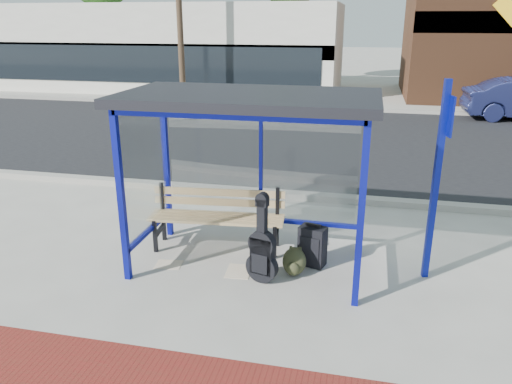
% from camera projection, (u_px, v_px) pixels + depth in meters
% --- Properties ---
extents(ground, '(120.00, 120.00, 0.00)m').
position_uv_depth(ground, '(250.00, 264.00, 7.11)').
color(ground, '#B2ADA0').
rests_on(ground, ground).
extents(curb_near, '(60.00, 0.25, 0.12)m').
position_uv_depth(curb_near, '(284.00, 194.00, 9.76)').
color(curb_near, gray).
rests_on(curb_near, ground).
extents(street_asphalt, '(60.00, 10.00, 0.00)m').
position_uv_depth(street_asphalt, '(313.00, 139.00, 14.48)').
color(street_asphalt, black).
rests_on(street_asphalt, ground).
extents(curb_far, '(60.00, 0.25, 0.12)m').
position_uv_depth(curb_far, '(328.00, 108.00, 19.16)').
color(curb_far, gray).
rests_on(curb_far, ground).
extents(far_sidewalk, '(60.00, 4.00, 0.01)m').
position_uv_depth(far_sidewalk, '(332.00, 102.00, 20.93)').
color(far_sidewalk, '#B2ADA0').
rests_on(far_sidewalk, ground).
extents(bus_shelter, '(3.30, 1.80, 2.42)m').
position_uv_depth(bus_shelter, '(250.00, 119.00, 6.49)').
color(bus_shelter, '#0D1392').
rests_on(bus_shelter, ground).
extents(storefront_white, '(18.00, 6.04, 4.00)m').
position_uv_depth(storefront_white, '(157.00, 47.00, 24.89)').
color(storefront_white, silver).
rests_on(storefront_white, ground).
extents(bench, '(2.05, 0.68, 0.95)m').
position_uv_depth(bench, '(217.00, 214.00, 7.49)').
color(bench, black).
rests_on(bench, ground).
extents(guitar_bag, '(0.45, 0.23, 1.17)m').
position_uv_depth(guitar_bag, '(262.00, 252.00, 6.51)').
color(guitar_bag, black).
rests_on(guitar_bag, ground).
extents(suitcase, '(0.41, 0.32, 0.64)m').
position_uv_depth(suitcase, '(312.00, 246.00, 6.99)').
color(suitcase, black).
rests_on(suitcase, ground).
extents(backpack, '(0.32, 0.30, 0.39)m').
position_uv_depth(backpack, '(294.00, 262.00, 6.76)').
color(backpack, '#2B2D19').
rests_on(backpack, ground).
extents(sign_post, '(0.14, 0.33, 2.64)m').
position_uv_depth(sign_post, '(438.00, 172.00, 6.30)').
color(sign_post, navy).
rests_on(sign_post, ground).
extents(newspaper_a, '(0.40, 0.33, 0.01)m').
position_uv_depth(newspaper_a, '(169.00, 265.00, 7.09)').
color(newspaper_a, white).
rests_on(newspaper_a, ground).
extents(newspaper_b, '(0.36, 0.44, 0.01)m').
position_uv_depth(newspaper_b, '(239.00, 271.00, 6.90)').
color(newspaper_b, white).
rests_on(newspaper_b, ground).
extents(newspaper_c, '(0.46, 0.43, 0.01)m').
position_uv_depth(newspaper_c, '(260.00, 273.00, 6.85)').
color(newspaper_c, white).
rests_on(newspaper_c, ground).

